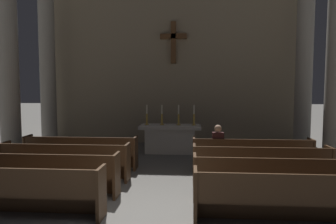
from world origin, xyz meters
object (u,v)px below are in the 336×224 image
Objects in this scene: pew_left_row_2 at (44,174)px; pew_right_row_4 at (252,155)px; candlestick_outer_left at (147,118)px; candlestick_outer_right at (194,119)px; column_right_third at (304,57)px; pew_right_row_2 at (273,179)px; column_left_second at (8,51)px; lone_worshipper at (218,147)px; pew_right_row_3 at (261,165)px; pew_left_row_4 at (81,152)px; pew_left_row_3 at (65,161)px; altar at (170,138)px; candlestick_inner_right at (179,119)px; pew_left_row_1 at (14,191)px; pew_right_row_1 at (290,198)px; column_left_third at (47,59)px; candlestick_inner_left at (162,118)px.

pew_left_row_2 is 5.38m from pew_right_row_4.
candlestick_outer_left and candlestick_outer_right have the same top height.
pew_right_row_2 is at bearing -114.34° from column_right_third.
column_left_second is 6.99m from lone_worshipper.
pew_right_row_3 is at bearing 90.00° from pew_right_row_2.
column_left_second is (-2.44, 0.56, 3.00)m from pew_left_row_4.
altar reaches higher than pew_left_row_3.
candlestick_inner_right is at bearing 117.30° from lone_worshipper.
column_right_third is 6.21m from candlestick_outer_left.
pew_left_row_3 is 1.00× the size of pew_right_row_3.
candlestick_inner_right is 1.00× the size of candlestick_outer_right.
pew_left_row_1 is 1.00× the size of pew_right_row_1.
column_left_second reaches higher than pew_left_row_4.
column_right_third is at bearing 41.69° from pew_left_row_1.
pew_left_row_3 is 1.13m from pew_left_row_4.
pew_left_row_2 is 5.42m from candlestick_inner_right.
pew_left_row_3 is at bearing 90.00° from pew_left_row_1.
altar is at bearing -170.85° from column_right_third.
candlestick_outer_right reaches higher than pew_left_row_3.
column_left_third reaches higher than pew_left_row_1.
pew_right_row_4 is 3.70m from candlestick_inner_left.
pew_left_row_2 is 2.25m from pew_left_row_4.
pew_right_row_2 is (4.89, -1.13, 0.00)m from pew_left_row_3.
pew_left_row_2 and pew_left_row_4 have the same top height.
pew_right_row_4 is 2.95m from candlestick_outer_right.
candlestick_outer_right is (-1.59, 3.49, 0.77)m from pew_right_row_3.
pew_left_row_4 is 0.46× the size of column_left_second.
altar reaches higher than pew_right_row_2.
altar is 2.77m from lone_worshipper.
pew_left_row_3 is 2.48× the size of lone_worshipper.
pew_left_row_4 is at bearing 145.36° from pew_right_row_1.
column_left_third reaches higher than pew_left_row_2.
pew_left_row_3 is 5.77m from column_left_third.
pew_left_row_3 is at bearing -90.00° from pew_left_row_4.
pew_left_row_1 is 5.22m from lone_worshipper.
pew_right_row_1 is at bearing -90.00° from pew_right_row_3.
pew_left_row_1 is 0.46× the size of column_right_third.
pew_left_row_3 is 4.53× the size of candlestick_outer_right.
candlestick_outer_left is at bearing 133.34° from pew_right_row_3.
pew_left_row_2 is 4.53× the size of candlestick_inner_left.
altar is 3.04× the size of candlestick_outer_left.
pew_right_row_3 is 4.53× the size of candlestick_inner_left.
column_left_third is 9.84× the size of candlestick_inner_left.
candlestick_inner_left is 0.60m from candlestick_inner_right.
lone_worshipper is at bearing -52.26° from candlestick_inner_left.
pew_left_row_1 is at bearing -90.00° from pew_left_row_4.
candlestick_inner_left is at bearing -171.37° from column_right_third.
lone_worshipper is (-0.94, 3.41, 0.22)m from pew_right_row_1.
column_left_second is (-2.44, 2.81, 3.00)m from pew_left_row_2.
lone_worshipper reaches higher than pew_right_row_2.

